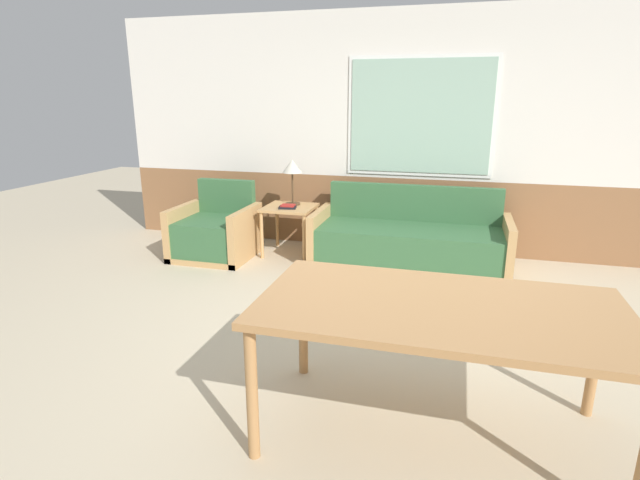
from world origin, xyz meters
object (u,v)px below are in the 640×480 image
(dining_table, at_px, (439,317))
(couch, at_px, (409,242))
(armchair, at_px, (216,234))
(side_table, at_px, (290,214))
(table_lamp, at_px, (292,169))

(dining_table, bearing_deg, couch, 98.33)
(armchair, distance_m, side_table, 0.88)
(armchair, relative_size, dining_table, 0.46)
(couch, xyz_separation_m, armchair, (-2.16, -0.27, 0.01))
(couch, bearing_deg, side_table, 178.19)
(side_table, relative_size, dining_table, 0.31)
(side_table, distance_m, table_lamp, 0.51)
(dining_table, bearing_deg, side_table, 121.88)
(side_table, height_order, dining_table, dining_table)
(table_lamp, relative_size, dining_table, 0.28)
(side_table, bearing_deg, table_lamp, 86.35)
(couch, distance_m, armchair, 2.18)
(armchair, distance_m, dining_table, 3.66)
(table_lamp, xyz_separation_m, dining_table, (1.78, -2.97, -0.28))
(armchair, relative_size, side_table, 1.51)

